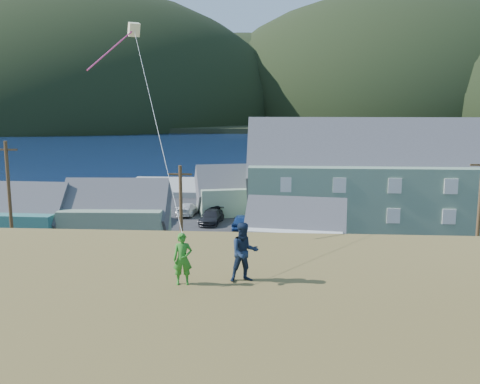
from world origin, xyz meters
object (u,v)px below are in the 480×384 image
at_px(shed_palegreen_near, 116,214).
at_px(kite_flyer_navy, 244,252).
at_px(shed_teal, 21,216).
at_px(lodge, 434,177).
at_px(wharf, 215,187).
at_px(kite_flyer_green, 183,259).
at_px(shed_white, 295,233).
at_px(shed_palegreen_far, 241,191).

bearing_deg(shed_palegreen_near, kite_flyer_navy, -68.87).
height_order(shed_teal, kite_flyer_navy, kite_flyer_navy).
xyz_separation_m(lodge, kite_flyer_navy, (-16.64, -38.79, 3.06)).
bearing_deg(wharf, kite_flyer_navy, -82.42).
height_order(shed_teal, kite_flyer_green, kite_flyer_green).
height_order(wharf, shed_white, shed_white).
xyz_separation_m(wharf, kite_flyer_navy, (7.80, -58.59, 7.65)).
bearing_deg(lodge, kite_flyer_navy, -113.66).
bearing_deg(shed_white, lodge, 50.73).
xyz_separation_m(lodge, shed_white, (-14.23, -13.56, -2.67)).
relative_size(shed_teal, kite_flyer_green, 5.44).
height_order(lodge, shed_white, lodge).
bearing_deg(lodge, shed_teal, -166.92).
distance_m(shed_teal, shed_palegreen_far, 23.35).
distance_m(wharf, lodge, 31.79).
relative_size(shed_white, kite_flyer_navy, 4.61).
distance_m(wharf, kite_flyer_green, 59.77).
distance_m(lodge, kite_flyer_green, 43.41).
bearing_deg(shed_teal, kite_flyer_navy, -51.92).
bearing_deg(shed_teal, shed_palegreen_near, 8.09).
xyz_separation_m(lodge, shed_teal, (-38.44, -9.25, -2.60)).
bearing_deg(wharf, shed_palegreen_far, -72.77).
bearing_deg(kite_flyer_green, lodge, 55.52).
bearing_deg(kite_flyer_navy, shed_teal, 107.98).
bearing_deg(wharf, shed_white, -72.98).
relative_size(shed_palegreen_far, kite_flyer_navy, 6.10).
bearing_deg(shed_palegreen_near, shed_palegreen_far, 49.31).
xyz_separation_m(shed_palegreen_far, kite_flyer_green, (1.35, -44.01, 5.42)).
bearing_deg(kite_flyer_green, shed_white, 71.40).
relative_size(wharf, shed_teal, 3.07).
height_order(shed_white, shed_palegreen_far, shed_palegreen_far).
relative_size(shed_palegreen_near, shed_white, 1.16).
xyz_separation_m(wharf, shed_palegreen_far, (4.65, -14.98, 2.11)).
bearing_deg(shed_teal, wharf, 65.92).
bearing_deg(kite_flyer_navy, kite_flyer_green, 174.09).
relative_size(lodge, shed_white, 4.51).
height_order(shed_palegreen_near, shed_palegreen_far, shed_palegreen_near).
height_order(shed_palegreen_near, kite_flyer_navy, kite_flyer_navy).
relative_size(lodge, shed_teal, 4.43).
bearing_deg(lodge, wharf, 140.55).
bearing_deg(kite_flyer_navy, shed_white, 66.11).
height_order(kite_flyer_green, kite_flyer_navy, kite_flyer_navy).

